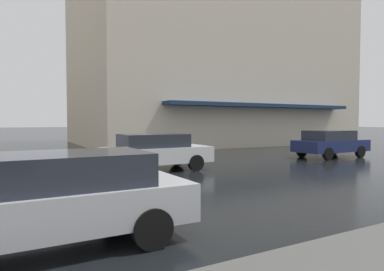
# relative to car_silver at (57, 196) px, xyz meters

# --- Properties ---
(haussmann_block_corner) EXTENTS (15.54, 22.36, 18.44)m
(haussmann_block_corner) POSITION_rel_car_silver_xyz_m (20.66, -15.53, 8.27)
(haussmann_block_corner) COLOR beige
(haussmann_block_corner) RESTS_ON ground_plane
(car_silver) EXTENTS (1.85, 4.10, 1.41)m
(car_silver) POSITION_rel_car_silver_xyz_m (0.00, 0.00, 0.00)
(car_silver) COLOR #B7B7BC
(car_silver) RESTS_ON ground_plane
(car_navy) EXTENTS (1.85, 4.10, 1.41)m
(car_navy) POSITION_rel_car_silver_xyz_m (6.50, -14.27, 0.00)
(car_navy) COLOR navy
(car_navy) RESTS_ON ground_plane
(car_white) EXTENTS (1.85, 4.10, 1.41)m
(car_white) POSITION_rel_car_silver_xyz_m (6.50, -4.35, 0.00)
(car_white) COLOR silver
(car_white) RESTS_ON ground_plane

